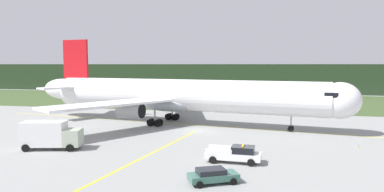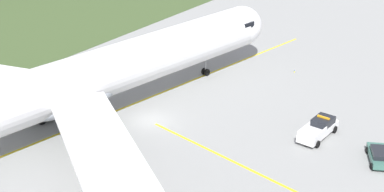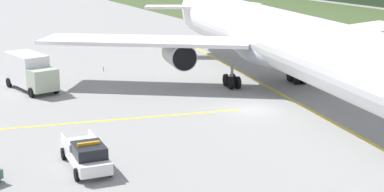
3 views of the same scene
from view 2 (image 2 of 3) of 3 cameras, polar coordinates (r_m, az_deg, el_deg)
ground at (r=61.99m, az=-4.00°, el=-2.46°), size 320.00×320.00×0.00m
taxiway_centerline_main at (r=62.70m, az=-10.09°, el=-2.48°), size 75.42×12.48×0.01m
taxiway_centerline_spur at (r=52.79m, az=6.92°, el=-7.85°), size 4.87×28.36×0.01m
airliner at (r=60.34m, az=-10.88°, el=1.49°), size 57.53×42.47×14.92m
ops_pickup_truck at (r=59.73m, az=12.60°, el=-3.19°), size 5.84×2.40×1.94m
staff_car at (r=56.88m, az=18.27°, el=-5.65°), size 4.63×3.59×1.30m
taxiway_edge_light_east at (r=75.39m, az=10.21°, el=2.47°), size 0.12×0.12×0.36m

